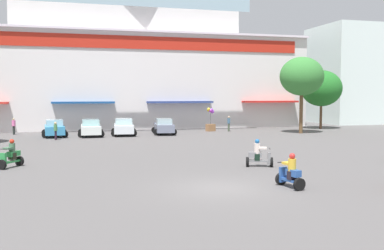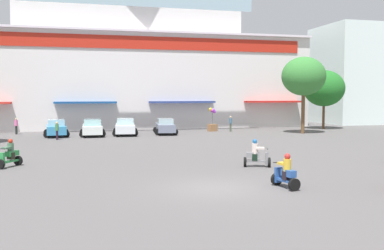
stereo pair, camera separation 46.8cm
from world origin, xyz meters
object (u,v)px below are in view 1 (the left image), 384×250
at_px(plaza_tree_3, 302,77).
at_px(scooter_rider_1, 11,156).
at_px(parked_car_3, 164,126).
at_px(scooter_rider_5, 290,173).
at_px(pedestrian_1, 56,129).
at_px(scooter_rider_0, 259,156).
at_px(plaza_tree_1, 321,88).
at_px(pedestrian_0, 14,125).
at_px(pedestrian_2, 229,122).
at_px(parked_car_1, 91,128).
at_px(parked_car_2, 124,127).
at_px(parked_car_0, 55,128).
at_px(balloon_vendor_cart, 211,121).

distance_m(plaza_tree_3, scooter_rider_1, 28.98).
height_order(plaza_tree_3, parked_car_3, plaza_tree_3).
relative_size(scooter_rider_5, pedestrian_1, 0.94).
distance_m(scooter_rider_0, pedestrian_1, 20.32).
distance_m(plaza_tree_1, pedestrian_0, 32.79).
bearing_deg(scooter_rider_5, pedestrian_2, 75.77).
relative_size(parked_car_1, pedestrian_0, 2.64).
distance_m(plaza_tree_1, pedestrian_2, 11.78).
distance_m(parked_car_1, pedestrian_2, 14.24).
xyz_separation_m(parked_car_2, pedestrian_0, (-10.27, 3.22, 0.11)).
height_order(parked_car_2, parked_car_3, parked_car_2).
bearing_deg(plaza_tree_1, parked_car_3, -174.68).
relative_size(parked_car_0, balloon_vendor_cart, 1.67).
height_order(plaza_tree_1, pedestrian_1, plaza_tree_1).
relative_size(parked_car_2, scooter_rider_1, 2.98).
distance_m(plaza_tree_1, scooter_rider_0, 27.70).
relative_size(parked_car_2, balloon_vendor_cart, 1.81).
xyz_separation_m(scooter_rider_1, pedestrian_0, (-2.67, 19.85, 0.27)).
xyz_separation_m(parked_car_2, scooter_rider_1, (-7.60, -16.63, -0.16)).
bearing_deg(balloon_vendor_cart, parked_car_0, -173.42).
distance_m(parked_car_0, pedestrian_2, 17.45).
bearing_deg(balloon_vendor_cart, parked_car_3, -160.32).
relative_size(parked_car_1, parked_car_3, 0.98).
height_order(parked_car_0, balloon_vendor_cart, balloon_vendor_cart).
bearing_deg(balloon_vendor_cart, pedestrian_1, -162.35).
xyz_separation_m(plaza_tree_1, pedestrian_2, (-11.20, -0.51, -3.62)).
bearing_deg(parked_car_1, plaza_tree_1, 4.56).
relative_size(parked_car_2, scooter_rider_0, 2.99).
distance_m(pedestrian_1, pedestrian_2, 17.65).
bearing_deg(plaza_tree_1, scooter_rider_5, -123.79).
relative_size(parked_car_1, pedestrian_2, 2.59).
bearing_deg(pedestrian_2, parked_car_1, -173.90).
bearing_deg(scooter_rider_5, plaza_tree_3, 59.92).
bearing_deg(parked_car_0, parked_car_1, -7.69).
relative_size(parked_car_3, pedestrian_0, 2.70).
relative_size(plaza_tree_3, parked_car_2, 1.67).
bearing_deg(parked_car_0, pedestrian_1, -85.12).
xyz_separation_m(parked_car_3, balloon_vendor_cart, (5.40, 1.93, 0.35)).
bearing_deg(parked_car_1, parked_car_3, 2.56).
distance_m(plaza_tree_1, scooter_rider_1, 35.31).
xyz_separation_m(parked_car_3, scooter_rider_5, (0.56, -24.91, -0.16)).
bearing_deg(parked_car_3, plaza_tree_1, 5.32).
bearing_deg(pedestrian_0, plaza_tree_3, -12.10).
distance_m(plaza_tree_1, balloon_vendor_cart, 13.43).
height_order(plaza_tree_1, scooter_rider_0, plaza_tree_1).
bearing_deg(pedestrian_1, pedestrian_2, 13.63).
distance_m(scooter_rider_5, pedestrian_1, 24.35).
bearing_deg(parked_car_1, scooter_rider_0, -66.77).
xyz_separation_m(parked_car_3, pedestrian_0, (-14.18, 3.16, 0.14)).
height_order(parked_car_1, pedestrian_2, pedestrian_2).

